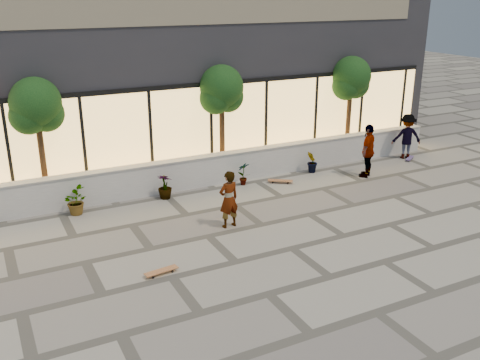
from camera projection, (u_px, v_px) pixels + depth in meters
name	position (u px, v px, depth m)	size (l,w,h in m)	color
ground	(269.00, 294.00, 11.67)	(80.00, 80.00, 0.00)	#A29D8C
planter_wall	(162.00, 177.00, 17.37)	(22.00, 0.42, 1.04)	white
retail_building	(111.00, 45.00, 20.73)	(24.00, 9.17, 8.50)	#27272D
shrub_c	(75.00, 201.00, 15.71)	(0.73, 0.63, 0.81)	#103314
shrub_d	(165.00, 186.00, 16.91)	(0.45, 0.45, 0.81)	#103314
shrub_e	(243.00, 173.00, 18.10)	(0.43, 0.29, 0.81)	#103314
shrub_f	(312.00, 162.00, 19.30)	(0.45, 0.36, 0.81)	#103314
tree_midwest	(36.00, 109.00, 15.64)	(1.60, 1.50, 3.92)	#4A301A
tree_mideast	(222.00, 92.00, 18.20)	(1.60, 1.50, 3.92)	#4A301A
tree_east	(351.00, 81.00, 20.55)	(1.60, 1.50, 3.92)	#4A301A
skater_center	(229.00, 199.00, 14.73)	(0.60, 0.39, 1.64)	white
skater_right_near	(368.00, 151.00, 18.74)	(1.11, 0.46, 1.90)	white
skater_right_far	(407.00, 136.00, 20.85)	(1.14, 0.65, 1.76)	maroon
skateboard_center	(161.00, 271.00, 12.46)	(0.83, 0.31, 0.10)	#A06034
skateboard_right_near	(280.00, 181.00, 18.35)	(0.83, 0.66, 0.10)	#9B5D32
skateboard_right_far	(410.00, 158.00, 20.88)	(0.68, 0.52, 0.08)	#57437C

